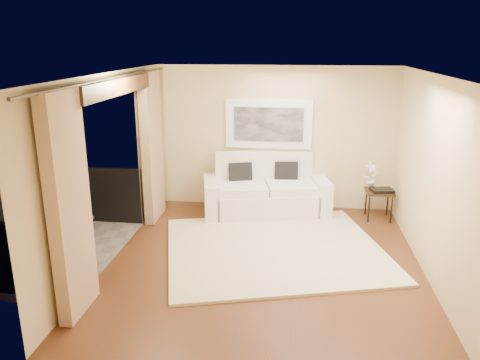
% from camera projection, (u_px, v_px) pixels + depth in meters
% --- Properties ---
extents(floor, '(5.00, 5.00, 0.00)m').
position_uv_depth(floor, '(264.00, 262.00, 6.88)').
color(floor, '#583119').
rests_on(floor, ground).
extents(room_shell, '(5.00, 6.40, 5.00)m').
position_uv_depth(room_shell, '(112.00, 87.00, 6.41)').
color(room_shell, white).
rests_on(room_shell, ground).
extents(balcony, '(1.81, 2.60, 1.17)m').
position_uv_depth(balcony, '(51.00, 240.00, 7.21)').
color(balcony, '#605B56').
rests_on(balcony, ground).
extents(curtains, '(0.16, 4.80, 2.64)m').
position_uv_depth(curtains, '(120.00, 170.00, 6.74)').
color(curtains, tan).
rests_on(curtains, ground).
extents(artwork, '(1.62, 0.07, 0.92)m').
position_uv_depth(artwork, '(269.00, 124.00, 8.77)').
color(artwork, white).
rests_on(artwork, room_shell).
extents(rug, '(3.90, 3.61, 0.04)m').
position_uv_depth(rug, '(275.00, 249.00, 7.27)').
color(rug, beige).
rests_on(rug, floor).
extents(sofa, '(2.44, 1.43, 1.10)m').
position_uv_depth(sofa, '(265.00, 192.00, 8.78)').
color(sofa, white).
rests_on(sofa, floor).
extents(side_table, '(0.49, 0.49, 0.53)m').
position_uv_depth(side_table, '(379.00, 194.00, 8.42)').
color(side_table, black).
rests_on(side_table, floor).
extents(tray, '(0.42, 0.34, 0.05)m').
position_uv_depth(tray, '(382.00, 190.00, 8.37)').
color(tray, black).
rests_on(tray, side_table).
extents(orchid, '(0.31, 0.28, 0.49)m').
position_uv_depth(orchid, '(371.00, 175.00, 8.51)').
color(orchid, white).
rests_on(orchid, side_table).
extents(bistro_table, '(0.78, 0.78, 0.72)m').
position_uv_depth(bistro_table, '(59.00, 200.00, 7.59)').
color(bistro_table, black).
rests_on(bistro_table, balcony).
extents(balcony_chair_far, '(0.48, 0.48, 0.93)m').
position_uv_depth(balcony_chair_far, '(71.00, 216.00, 7.20)').
color(balcony_chair_far, black).
rests_on(balcony_chair_far, balcony).
extents(balcony_chair_near, '(0.44, 0.45, 0.89)m').
position_uv_depth(balcony_chair_near, '(54.00, 246.00, 6.18)').
color(balcony_chair_near, black).
rests_on(balcony_chair_near, balcony).
extents(ice_bucket, '(0.18, 0.18, 0.20)m').
position_uv_depth(ice_bucket, '(49.00, 187.00, 7.64)').
color(ice_bucket, silver).
rests_on(ice_bucket, bistro_table).
extents(candle, '(0.06, 0.06, 0.07)m').
position_uv_depth(candle, '(67.00, 191.00, 7.68)').
color(candle, red).
rests_on(candle, bistro_table).
extents(vase, '(0.04, 0.04, 0.18)m').
position_uv_depth(vase, '(48.00, 193.00, 7.38)').
color(vase, silver).
rests_on(vase, bistro_table).
extents(glass_a, '(0.06, 0.06, 0.12)m').
position_uv_depth(glass_a, '(61.00, 194.00, 7.44)').
color(glass_a, white).
rests_on(glass_a, bistro_table).
extents(glass_b, '(0.06, 0.06, 0.12)m').
position_uv_depth(glass_b, '(67.00, 192.00, 7.54)').
color(glass_b, silver).
rests_on(glass_b, bistro_table).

